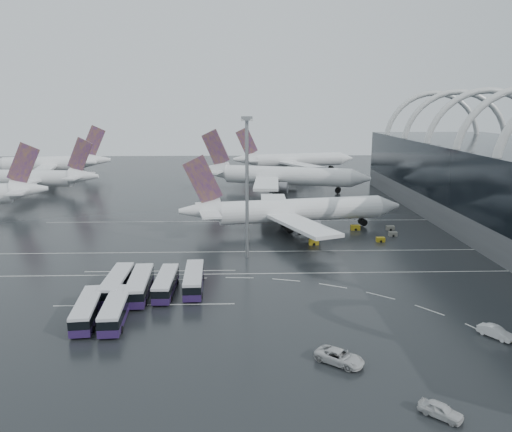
{
  "coord_description": "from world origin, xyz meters",
  "views": [
    {
      "loc": [
        -8.91,
        -88.87,
        30.54
      ],
      "look_at": [
        -5.66,
        15.07,
        7.0
      ],
      "focal_mm": 35.0,
      "sensor_mm": 36.0,
      "label": 1
    }
  ],
  "objects_px": {
    "airliner_main": "(290,211)",
    "bus_row_far_b": "(116,309)",
    "gse_cart_belly_b": "(390,228)",
    "gse_cart_belly_c": "(314,242)",
    "jet_remote_far": "(53,164)",
    "bus_row_near_a": "(117,284)",
    "airliner_gate_c": "(292,160)",
    "bus_row_far_a": "(88,310)",
    "bus_row_near_c": "(166,283)",
    "van_curve_a": "(340,357)",
    "airliner_gate_b": "(279,176)",
    "bus_row_near_d": "(194,279)",
    "jet_remote_mid": "(39,178)",
    "bus_row_near_b": "(140,285)",
    "gse_cart_belly_d": "(393,234)",
    "gse_cart_belly_a": "(381,240)",
    "floodlight_mast": "(247,171)",
    "van_curve_c": "(496,332)",
    "van_curve_b": "(441,410)",
    "gse_cart_belly_e": "(355,228)"
  },
  "relations": [
    {
      "from": "jet_remote_far",
      "to": "bus_row_near_a",
      "type": "bearing_deg",
      "value": 102.4
    },
    {
      "from": "gse_cart_belly_c",
      "to": "gse_cart_belly_d",
      "type": "bearing_deg",
      "value": 18.59
    },
    {
      "from": "bus_row_far_a",
      "to": "van_curve_a",
      "type": "xyz_separation_m",
      "value": [
        33.8,
        -13.11,
        -0.86
      ]
    },
    {
      "from": "airliner_gate_b",
      "to": "gse_cart_belly_b",
      "type": "relative_size",
      "value": 31.24
    },
    {
      "from": "jet_remote_far",
      "to": "gse_cart_belly_a",
      "type": "height_order",
      "value": "jet_remote_far"
    },
    {
      "from": "airliner_main",
      "to": "gse_cart_belly_e",
      "type": "xyz_separation_m",
      "value": [
        16.13,
        -0.55,
        -4.16
      ]
    },
    {
      "from": "jet_remote_far",
      "to": "gse_cart_belly_a",
      "type": "bearing_deg",
      "value": 125.3
    },
    {
      "from": "airliner_main",
      "to": "gse_cart_belly_e",
      "type": "bearing_deg",
      "value": -12.29
    },
    {
      "from": "jet_remote_mid",
      "to": "gse_cart_belly_d",
      "type": "height_order",
      "value": "jet_remote_mid"
    },
    {
      "from": "floodlight_mast",
      "to": "airliner_main",
      "type": "bearing_deg",
      "value": 63.73
    },
    {
      "from": "airliner_main",
      "to": "bus_row_far_b",
      "type": "relative_size",
      "value": 4.35
    },
    {
      "from": "bus_row_near_a",
      "to": "bus_row_near_c",
      "type": "distance_m",
      "value": 7.87
    },
    {
      "from": "airliner_main",
      "to": "van_curve_c",
      "type": "distance_m",
      "value": 62.7
    },
    {
      "from": "bus_row_far_a",
      "to": "bus_row_far_b",
      "type": "height_order",
      "value": "bus_row_far_b"
    },
    {
      "from": "bus_row_near_c",
      "to": "bus_row_far_a",
      "type": "xyz_separation_m",
      "value": [
        -9.65,
        -10.54,
        0.02
      ]
    },
    {
      "from": "bus_row_near_b",
      "to": "floodlight_mast",
      "type": "bearing_deg",
      "value": -44.44
    },
    {
      "from": "jet_remote_far",
      "to": "van_curve_c",
      "type": "distance_m",
      "value": 190.06
    },
    {
      "from": "van_curve_a",
      "to": "gse_cart_belly_e",
      "type": "height_order",
      "value": "van_curve_a"
    },
    {
      "from": "bus_row_far_a",
      "to": "gse_cart_belly_e",
      "type": "relative_size",
      "value": 5.68
    },
    {
      "from": "bus_row_near_d",
      "to": "gse_cart_belly_d",
      "type": "relative_size",
      "value": 6.85
    },
    {
      "from": "jet_remote_mid",
      "to": "bus_row_near_c",
      "type": "xyz_separation_m",
      "value": [
        57.82,
        -96.86,
        -3.34
      ]
    },
    {
      "from": "gse_cart_belly_e",
      "to": "airliner_main",
      "type": "bearing_deg",
      "value": 178.04
    },
    {
      "from": "gse_cart_belly_b",
      "to": "gse_cart_belly_c",
      "type": "relative_size",
      "value": 0.92
    },
    {
      "from": "bus_row_near_c",
      "to": "van_curve_a",
      "type": "distance_m",
      "value": 33.81
    },
    {
      "from": "bus_row_near_a",
      "to": "bus_row_near_b",
      "type": "relative_size",
      "value": 0.99
    },
    {
      "from": "gse_cart_belly_a",
      "to": "airliner_main",
      "type": "bearing_deg",
      "value": 149.53
    },
    {
      "from": "jet_remote_mid",
      "to": "bus_row_far_a",
      "type": "height_order",
      "value": "jet_remote_mid"
    },
    {
      "from": "jet_remote_mid",
      "to": "van_curve_a",
      "type": "distance_m",
      "value": 145.8
    },
    {
      "from": "airliner_main",
      "to": "airliner_gate_b",
      "type": "height_order",
      "value": "airliner_gate_b"
    },
    {
      "from": "van_curve_c",
      "to": "floodlight_mast",
      "type": "xyz_separation_m",
      "value": [
        -32.63,
        36.64,
        16.93
      ]
    },
    {
      "from": "gse_cart_belly_a",
      "to": "gse_cart_belly_e",
      "type": "distance_m",
      "value": 11.35
    },
    {
      "from": "airliner_gate_b",
      "to": "bus_row_near_a",
      "type": "height_order",
      "value": "airliner_gate_b"
    },
    {
      "from": "gse_cart_belly_a",
      "to": "gse_cart_belly_b",
      "type": "distance_m",
      "value": 11.76
    },
    {
      "from": "airliner_main",
      "to": "van_curve_b",
      "type": "height_order",
      "value": "airliner_main"
    },
    {
      "from": "airliner_gate_c",
      "to": "bus_row_far_a",
      "type": "xyz_separation_m",
      "value": [
        -45.73,
        -158.99,
        -3.45
      ]
    },
    {
      "from": "airliner_gate_b",
      "to": "bus_row_far_a",
      "type": "bearing_deg",
      "value": -92.14
    },
    {
      "from": "bus_row_near_b",
      "to": "van_curve_b",
      "type": "distance_m",
      "value": 49.27
    },
    {
      "from": "airliner_gate_c",
      "to": "bus_row_near_b",
      "type": "height_order",
      "value": "airliner_gate_c"
    },
    {
      "from": "airliner_main",
      "to": "gse_cart_belly_d",
      "type": "relative_size",
      "value": 29.4
    },
    {
      "from": "bus_row_near_a",
      "to": "bus_row_far_b",
      "type": "bearing_deg",
      "value": -168.12
    },
    {
      "from": "van_curve_c",
      "to": "jet_remote_mid",
      "type": "bearing_deg",
      "value": 97.83
    },
    {
      "from": "bus_row_near_a",
      "to": "gse_cart_belly_a",
      "type": "height_order",
      "value": "bus_row_near_a"
    },
    {
      "from": "gse_cart_belly_a",
      "to": "gse_cart_belly_e",
      "type": "xyz_separation_m",
      "value": [
        -3.28,
        10.86,
        0.09
      ]
    },
    {
      "from": "jet_remote_far",
      "to": "floodlight_mast",
      "type": "bearing_deg",
      "value": 113.64
    },
    {
      "from": "airliner_gate_b",
      "to": "bus_row_near_d",
      "type": "height_order",
      "value": "airliner_gate_b"
    },
    {
      "from": "airliner_gate_c",
      "to": "van_curve_a",
      "type": "height_order",
      "value": "airliner_gate_c"
    },
    {
      "from": "airliner_gate_b",
      "to": "gse_cart_belly_c",
      "type": "relative_size",
      "value": 28.77
    },
    {
      "from": "bus_row_far_a",
      "to": "floodlight_mast",
      "type": "relative_size",
      "value": 0.45
    },
    {
      "from": "jet_remote_mid",
      "to": "airliner_gate_b",
      "type": "bearing_deg",
      "value": -172.95
    },
    {
      "from": "jet_remote_mid",
      "to": "van_curve_a",
      "type": "bearing_deg",
      "value": 131.14
    }
  ]
}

